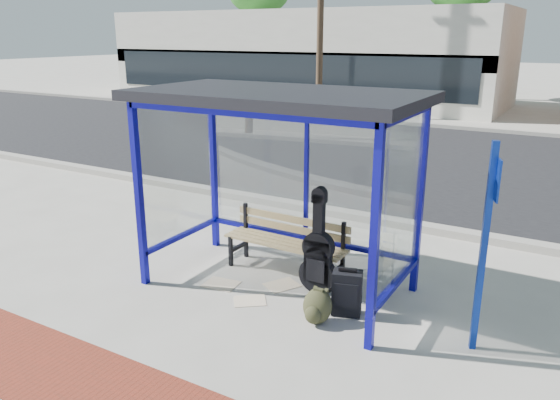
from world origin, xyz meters
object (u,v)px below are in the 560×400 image
Objects in this scene: bench at (287,240)px; guitar_bag at (318,257)px; backpack at (317,307)px; suitcase at (347,293)px.

bench is 0.70m from guitar_bag.
guitar_bag is 3.18× the size of backpack.
suitcase is at bearing -35.01° from guitar_bag.
guitar_bag is (0.61, -0.33, 0.01)m from bench.
backpack is at bearing -138.40° from suitcase.
suitcase is at bearing 55.98° from backpack.
bench is at bearing 132.40° from suitcase.
bench is 1.35m from suitcase.
backpack is at bearing -66.33° from guitar_bag.
bench is 4.29× the size of backpack.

